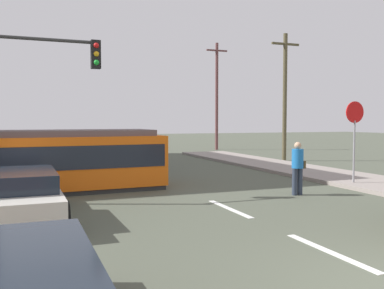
% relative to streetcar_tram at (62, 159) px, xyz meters
% --- Properties ---
extents(ground_plane, '(120.00, 120.00, 0.00)m').
position_rel_streetcar_tram_xyz_m(ground_plane, '(3.88, -0.67, -1.05)').
color(ground_plane, '#4B5142').
extents(lane_stripe_1, '(0.16, 2.40, 0.01)m').
position_rel_streetcar_tram_xyz_m(lane_stripe_1, '(3.88, -8.67, -1.04)').
color(lane_stripe_1, silver).
rests_on(lane_stripe_1, ground).
extents(lane_stripe_2, '(0.16, 2.40, 0.01)m').
position_rel_streetcar_tram_xyz_m(lane_stripe_2, '(3.88, -4.67, -1.04)').
color(lane_stripe_2, silver).
rests_on(lane_stripe_2, ground).
extents(lane_stripe_3, '(0.16, 2.40, 0.01)m').
position_rel_streetcar_tram_xyz_m(lane_stripe_3, '(3.88, 6.00, -1.04)').
color(lane_stripe_3, silver).
rests_on(lane_stripe_3, ground).
extents(lane_stripe_4, '(0.16, 2.40, 0.01)m').
position_rel_streetcar_tram_xyz_m(lane_stripe_4, '(3.88, 12.00, -1.04)').
color(lane_stripe_4, silver).
rests_on(lane_stripe_4, ground).
extents(streetcar_tram, '(6.70, 2.84, 2.03)m').
position_rel_streetcar_tram_xyz_m(streetcar_tram, '(0.00, 0.00, 0.00)').
color(streetcar_tram, orange).
rests_on(streetcar_tram, ground).
extents(city_bus, '(2.61, 5.39, 1.82)m').
position_rel_streetcar_tram_xyz_m(city_bus, '(2.53, 5.69, -0.01)').
color(city_bus, '#2E3E8E').
rests_on(city_bus, ground).
extents(pedestrian_crossing, '(0.48, 0.36, 1.67)m').
position_rel_streetcar_tram_xyz_m(pedestrian_crossing, '(6.82, -3.53, -0.10)').
color(pedestrian_crossing, '#2D3648').
rests_on(pedestrian_crossing, ground).
extents(parked_sedan_mid, '(2.12, 4.51, 1.19)m').
position_rel_streetcar_tram_xyz_m(parked_sedan_mid, '(-1.35, -4.18, -0.42)').
color(parked_sedan_mid, beige).
rests_on(parked_sedan_mid, ground).
extents(parked_sedan_far, '(1.97, 4.06, 1.19)m').
position_rel_streetcar_tram_xyz_m(parked_sedan_far, '(-1.86, 3.96, -0.43)').
color(parked_sedan_far, '#A40C0B').
rests_on(parked_sedan_far, ground).
extents(parked_sedan_furthest, '(1.96, 4.42, 1.19)m').
position_rel_streetcar_tram_xyz_m(parked_sedan_furthest, '(-0.99, 9.56, -0.42)').
color(parked_sedan_furthest, black).
rests_on(parked_sedan_furthest, ground).
extents(stop_sign, '(0.76, 0.07, 2.88)m').
position_rel_streetcar_tram_xyz_m(stop_sign, '(9.73, -2.76, 1.15)').
color(stop_sign, gray).
rests_on(stop_sign, sidewalk_curb_right).
extents(traffic_light_mast, '(3.07, 0.33, 4.86)m').
position_rel_streetcar_tram_xyz_m(traffic_light_mast, '(-0.74, -1.68, 2.39)').
color(traffic_light_mast, '#333333').
rests_on(traffic_light_mast, ground).
extents(utility_pole_mid, '(1.80, 0.24, 7.37)m').
position_rel_streetcar_tram_xyz_m(utility_pole_mid, '(12.96, 6.50, 2.81)').
color(utility_pole_mid, brown).
rests_on(utility_pole_mid, ground).
extents(utility_pole_far, '(1.80, 0.24, 8.57)m').
position_rel_streetcar_tram_xyz_m(utility_pole_far, '(13.28, 16.69, 3.42)').
color(utility_pole_far, brown).
rests_on(utility_pole_far, ground).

